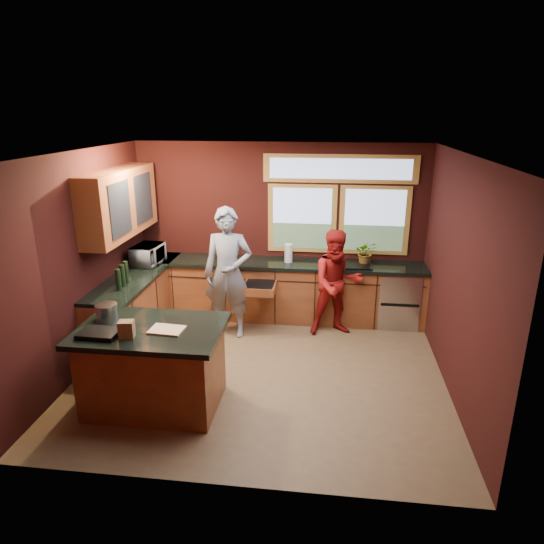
% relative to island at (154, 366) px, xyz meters
% --- Properties ---
extents(floor, '(4.50, 4.50, 0.00)m').
position_rel_island_xyz_m(floor, '(1.08, 0.87, -0.48)').
color(floor, brown).
rests_on(floor, ground).
extents(room_shell, '(4.52, 4.02, 2.71)m').
position_rel_island_xyz_m(room_shell, '(0.48, 1.19, 1.32)').
color(room_shell, black).
rests_on(room_shell, ground).
extents(back_counter, '(4.50, 0.64, 0.93)m').
position_rel_island_xyz_m(back_counter, '(1.28, 2.57, -0.01)').
color(back_counter, '#5B2C15').
rests_on(back_counter, floor).
extents(left_counter, '(0.64, 2.30, 0.93)m').
position_rel_island_xyz_m(left_counter, '(-0.87, 1.72, -0.01)').
color(left_counter, '#5B2C15').
rests_on(left_counter, floor).
extents(island, '(1.55, 1.05, 0.95)m').
position_rel_island_xyz_m(island, '(0.00, 0.00, 0.00)').
color(island, '#5B2C15').
rests_on(island, floor).
extents(person_grey, '(0.70, 0.47, 1.89)m').
position_rel_island_xyz_m(person_grey, '(0.45, 1.87, 0.47)').
color(person_grey, slate).
rests_on(person_grey, floor).
extents(person_red, '(0.88, 0.75, 1.56)m').
position_rel_island_xyz_m(person_red, '(1.99, 2.11, 0.30)').
color(person_red, maroon).
rests_on(person_red, floor).
extents(microwave, '(0.40, 0.56, 0.30)m').
position_rel_island_xyz_m(microwave, '(-0.84, 2.19, 0.60)').
color(microwave, '#999999').
rests_on(microwave, left_counter).
extents(potted_plant, '(0.32, 0.27, 0.35)m').
position_rel_island_xyz_m(potted_plant, '(2.42, 2.62, 0.63)').
color(potted_plant, '#999999').
rests_on(potted_plant, back_counter).
extents(paper_towel, '(0.12, 0.12, 0.28)m').
position_rel_island_xyz_m(paper_towel, '(1.25, 2.57, 0.59)').
color(paper_towel, silver).
rests_on(paper_towel, back_counter).
extents(cutting_board, '(0.37, 0.28, 0.02)m').
position_rel_island_xyz_m(cutting_board, '(0.20, -0.05, 0.48)').
color(cutting_board, tan).
rests_on(cutting_board, island).
extents(stock_pot, '(0.24, 0.24, 0.18)m').
position_rel_island_xyz_m(stock_pot, '(-0.55, 0.15, 0.56)').
color(stock_pot, '#B4B5B9').
rests_on(stock_pot, island).
extents(paper_bag, '(0.17, 0.14, 0.18)m').
position_rel_island_xyz_m(paper_bag, '(-0.15, -0.25, 0.56)').
color(paper_bag, brown).
rests_on(paper_bag, island).
extents(black_tray, '(0.41, 0.29, 0.05)m').
position_rel_island_xyz_m(black_tray, '(-0.45, -0.25, 0.49)').
color(black_tray, black).
rests_on(black_tray, island).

